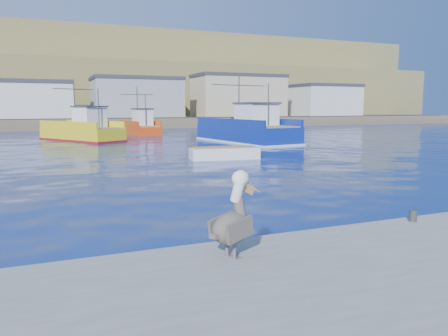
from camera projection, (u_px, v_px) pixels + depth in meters
name	position (u px, v px, depth m)	size (l,w,h in m)	color
ground	(253.00, 220.00, 13.50)	(260.00, 260.00, 0.00)	#06154F
dock_bollards	(338.00, 225.00, 10.53)	(36.20, 0.20, 0.30)	#4C4C4C
far_shore	(64.00, 85.00, 112.08)	(200.00, 81.00, 24.00)	brown
trawler_yellow_b	(83.00, 131.00, 45.47)	(8.25, 10.75, 6.39)	yellow
trawler_blue	(247.00, 131.00, 43.29)	(6.34, 13.36, 6.72)	navy
boat_orange	(141.00, 126.00, 55.64)	(4.22, 8.35, 6.05)	#D73F0D
skiff_mid	(224.00, 154.00, 29.37)	(4.75, 2.18, 1.00)	silver
pelican	(234.00, 221.00, 8.67)	(1.38, 0.87, 1.74)	#595451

